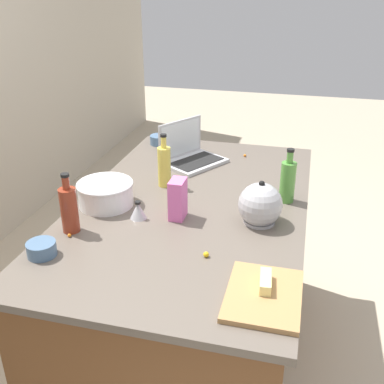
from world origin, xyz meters
The scene contains 17 objects.
ground_plane centered at (0.00, 0.00, 0.00)m, with size 12.00×12.00×0.00m, color #B7A88E.
island_counter centered at (0.00, 0.00, 0.45)m, with size 1.66×1.00×0.90m.
laptop centered at (0.46, 0.13, 0.95)m, with size 0.38×0.36×0.22m.
mixing_bowl_large centered at (-0.12, 0.36, 0.96)m, with size 0.25×0.25×0.11m.
bottle_olive centered at (0.12, -0.41, 1.00)m, with size 0.07×0.07×0.25m.
bottle_oil centered at (0.14, 0.17, 1.00)m, with size 0.06×0.06×0.26m.
bottle_soy centered at (-0.36, 0.40, 1.00)m, with size 0.07×0.07×0.25m.
kettle centered at (-0.11, -0.31, 0.98)m, with size 0.21×0.18×0.20m.
cutting_board centered at (-0.59, -0.39, 0.91)m, with size 0.31×0.23×0.02m, color #AD7F4C.
butter_stick_left centered at (-0.56, -0.39, 0.94)m, with size 0.11×0.04×0.04m, color #F4E58C.
ramekin_small centered at (0.70, 0.38, 0.93)m, with size 0.11×0.11×0.05m, color slate.
ramekin_medium centered at (-0.55, 0.42, 0.93)m, with size 0.11×0.11×0.05m, color slate.
kitchen_timer centered at (-0.20, 0.18, 0.94)m, with size 0.07×0.07×0.08m.
candy_bag centered at (-0.15, 0.02, 0.99)m, with size 0.09×0.06×0.17m, color pink.
candy_0 centered at (-0.41, -0.16, 0.91)m, with size 0.02×0.02×0.02m, color yellow.
candy_1 centered at (-0.41, 0.39, 0.91)m, with size 0.01×0.01×0.01m, color orange.
candy_2 centered at (0.62, -0.14, 0.91)m, with size 0.01×0.01×0.01m, color orange.
Camera 1 is at (-1.78, -0.46, 1.82)m, focal length 43.07 mm.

